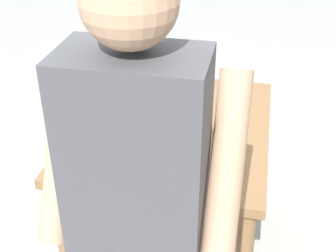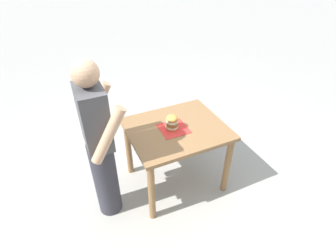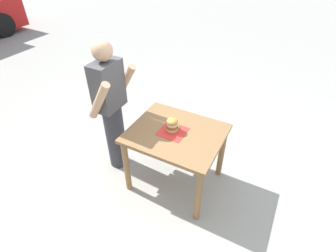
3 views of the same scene
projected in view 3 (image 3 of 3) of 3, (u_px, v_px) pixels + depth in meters
ground_plane at (175, 180)px, 3.34m from camera, size 80.00×80.00×0.00m
patio_table at (176, 142)px, 2.94m from camera, size 0.85×1.01×0.79m
serving_paper at (173, 131)px, 2.87m from camera, size 0.29×0.29×0.00m
sandwich at (172, 125)px, 2.83m from camera, size 0.13×0.13×0.19m
pickle_spear at (178, 127)px, 2.91m from camera, size 0.08×0.07×0.02m
diner_across_table at (112, 108)px, 3.05m from camera, size 0.55×0.35×1.69m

